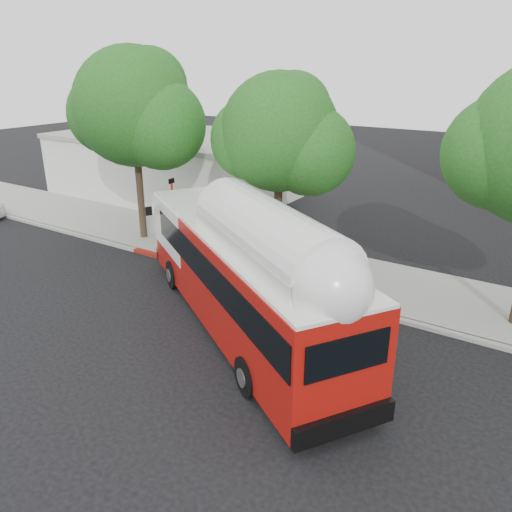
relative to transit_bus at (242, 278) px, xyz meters
The scene contains 9 objects.
ground 2.15m from the transit_bus, 155.62° to the right, with size 120.00×120.00×0.00m, color black.
sidewalk 6.45m from the transit_bus, 97.89° to the left, with size 60.00×5.00×0.15m, color gray.
curb_strip 4.07m from the transit_bus, 103.56° to the left, with size 60.00×0.30×0.15m, color gray.
red_curb_segment 5.53m from the transit_bus, 137.58° to the left, with size 10.00×0.32×0.16m, color maroon.
street_tree_left 11.68m from the transit_bus, 151.11° to the left, with size 6.67×5.80×9.74m.
street_tree_mid 7.07m from the transit_bus, 104.25° to the left, with size 5.75×5.00×8.62m.
low_commercial_bldg 20.15m from the transit_bus, 137.48° to the left, with size 16.20×10.20×4.25m.
transit_bus is the anchor object (origin of this frame).
signal_pole 7.90m from the transit_bus, 148.46° to the left, with size 0.11×0.36×3.85m.
Camera 1 is at (9.75, -12.56, 8.88)m, focal length 35.00 mm.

